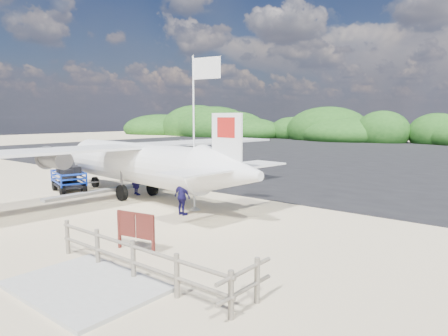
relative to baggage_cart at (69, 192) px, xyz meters
The scene contains 12 objects.
ground 5.91m from the baggage_cart, ahead, with size 160.00×160.00×0.00m, color beige.
asphalt_apron 30.44m from the baggage_cart, 78.81° to the left, with size 90.00×50.00×0.04m, color #B2B2B2, non-canonical shape.
lagoon 3.38m from the baggage_cart, 156.32° to the left, with size 9.00×7.00×0.40m, color #B2B2B2, non-canonical shape.
walkway_pad 12.96m from the baggage_cart, 28.31° to the right, with size 3.50×2.50×0.10m, color #B2B2B2, non-canonical shape.
vegetation_band 55.17m from the baggage_cart, 83.85° to the left, with size 124.00×8.00×4.40m, color #B2B2B2, non-canonical shape.
fence 12.97m from the baggage_cart, 23.36° to the right, with size 6.40×2.00×1.10m, color #B2B2B2, non-canonical shape.
baggage_cart is the anchor object (origin of this frame).
flagpole 8.05m from the baggage_cart, ahead, with size 1.29×0.54×6.43m, color white, non-canonical shape.
signboard 10.91m from the baggage_cart, 20.07° to the right, with size 1.46×0.14×1.20m, color #5C211A, non-canonical shape.
crew_a 3.91m from the baggage_cart, 29.06° to the left, with size 0.70×0.46×1.91m, color #1B1652.
crew_b 6.11m from the baggage_cart, 51.53° to the left, with size 0.88×0.69×1.81m, color #1B1652.
crew_c 8.25m from the baggage_cart, ahead, with size 0.89×0.37×1.52m, color #1B1652.
Camera 1 is at (13.55, -10.82, 3.94)m, focal length 32.00 mm.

